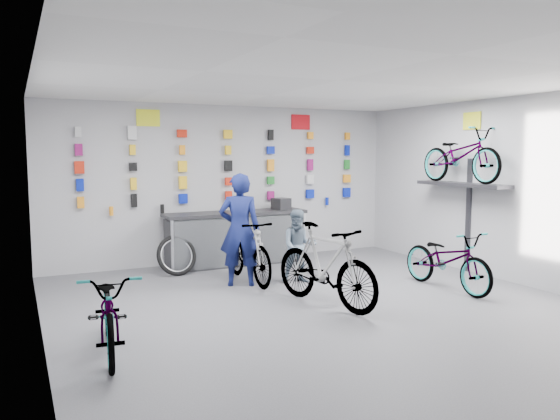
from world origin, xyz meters
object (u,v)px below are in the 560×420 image
bike_left (110,311)px  bike_right (447,259)px  clerk (240,230)px  bike_center (325,265)px  bike_service (248,250)px  counter (236,239)px  customer (299,246)px

bike_left → bike_right: bearing=12.6°
bike_right → clerk: clerk is taller
bike_center → bike_service: (-0.42, 1.74, -0.04)m
bike_right → bike_service: (-2.57, 1.77, 0.07)m
counter → bike_service: (-0.35, -1.41, 0.05)m
bike_left → bike_right: size_ratio=0.98×
bike_service → clerk: size_ratio=0.99×
counter → bike_right: counter is taller
bike_left → bike_center: bike_center is taller
bike_right → bike_service: bike_service is taller
counter → bike_center: bike_center is taller
bike_left → bike_service: size_ratio=0.98×
counter → customer: customer is taller
counter → clerk: 1.70m
customer → counter: bearing=122.6°
bike_service → bike_right: bearing=-34.8°
bike_center → bike_right: 2.16m
clerk → bike_service: bearing=-123.1°
bike_right → clerk: bearing=147.5°
clerk → bike_center: bearing=133.2°
bike_center → bike_right: size_ratio=1.07×
clerk → customer: 1.01m
bike_left → customer: bearing=37.3°
counter → bike_right: bearing=-55.1°
counter → customer: size_ratio=2.27×
counter → bike_service: bearing=-103.9°
bike_left → bike_right: bike_right is taller
clerk → bike_right: bearing=171.6°
bike_center → clerk: 1.74m
bike_right → counter: bearing=122.9°
bike_right → clerk: (-2.77, 1.63, 0.43)m
bike_service → customer: customer is taller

